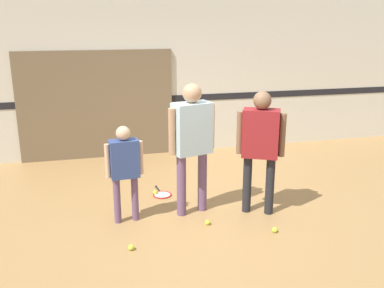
{
  "coord_description": "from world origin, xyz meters",
  "views": [
    {
      "loc": [
        -1.32,
        -4.9,
        2.44
      ],
      "look_at": [
        -0.08,
        0.11,
        0.93
      ],
      "focal_mm": 40.0,
      "sensor_mm": 36.0,
      "label": 1
    }
  ],
  "objects_px": {
    "tennis_ball_stray_left": "(131,247)",
    "racket_spare_on_floor": "(162,194)",
    "tennis_ball_stray_right": "(275,230)",
    "person_instructor": "(192,135)",
    "person_student_left": "(124,164)",
    "tennis_ball_near_instructor": "(208,222)",
    "person_student_right": "(261,140)",
    "tennis_ball_by_spare_racket": "(155,192)"
  },
  "relations": [
    {
      "from": "tennis_ball_stray_left",
      "to": "racket_spare_on_floor",
      "type": "bearing_deg",
      "value": 67.49
    },
    {
      "from": "tennis_ball_stray_right",
      "to": "racket_spare_on_floor",
      "type": "bearing_deg",
      "value": 127.47
    },
    {
      "from": "racket_spare_on_floor",
      "to": "tennis_ball_stray_right",
      "type": "distance_m",
      "value": 1.82
    },
    {
      "from": "person_instructor",
      "to": "tennis_ball_stray_right",
      "type": "xyz_separation_m",
      "value": [
        0.82,
        -0.79,
        -1.02
      ]
    },
    {
      "from": "person_student_left",
      "to": "tennis_ball_near_instructor",
      "type": "height_order",
      "value": "person_student_left"
    },
    {
      "from": "racket_spare_on_floor",
      "to": "tennis_ball_stray_right",
      "type": "bearing_deg",
      "value": -148.51
    },
    {
      "from": "person_student_left",
      "to": "tennis_ball_stray_right",
      "type": "bearing_deg",
      "value": -29.51
    },
    {
      "from": "person_instructor",
      "to": "person_student_left",
      "type": "xyz_separation_m",
      "value": [
        -0.86,
        -0.05,
        -0.29
      ]
    },
    {
      "from": "tennis_ball_stray_left",
      "to": "tennis_ball_stray_right",
      "type": "distance_m",
      "value": 1.7
    },
    {
      "from": "person_student_right",
      "to": "tennis_ball_stray_left",
      "type": "bearing_deg",
      "value": 45.23
    },
    {
      "from": "person_instructor",
      "to": "person_student_right",
      "type": "xyz_separation_m",
      "value": [
        0.83,
        -0.21,
        -0.06
      ]
    },
    {
      "from": "person_student_left",
      "to": "tennis_ball_near_instructor",
      "type": "distance_m",
      "value": 1.25
    },
    {
      "from": "person_student_right",
      "to": "tennis_ball_by_spare_racket",
      "type": "relative_size",
      "value": 24.27
    },
    {
      "from": "tennis_ball_near_instructor",
      "to": "tennis_ball_by_spare_racket",
      "type": "bearing_deg",
      "value": 113.28
    },
    {
      "from": "person_instructor",
      "to": "tennis_ball_by_spare_racket",
      "type": "distance_m",
      "value": 1.29
    },
    {
      "from": "tennis_ball_stray_left",
      "to": "tennis_ball_near_instructor",
      "type": "bearing_deg",
      "value": 21.11
    },
    {
      "from": "person_instructor",
      "to": "person_student_right",
      "type": "distance_m",
      "value": 0.86
    },
    {
      "from": "person_instructor",
      "to": "tennis_ball_stray_left",
      "type": "relative_size",
      "value": 25.71
    },
    {
      "from": "person_student_left",
      "to": "tennis_ball_by_spare_racket",
      "type": "distance_m",
      "value": 1.15
    },
    {
      "from": "person_student_right",
      "to": "person_student_left",
      "type": "bearing_deg",
      "value": 21.51
    },
    {
      "from": "person_student_left",
      "to": "tennis_ball_by_spare_racket",
      "type": "xyz_separation_m",
      "value": [
        0.48,
        0.75,
        -0.73
      ]
    },
    {
      "from": "person_student_right",
      "to": "tennis_ball_by_spare_racket",
      "type": "xyz_separation_m",
      "value": [
        -1.21,
        0.91,
        -0.96
      ]
    },
    {
      "from": "person_instructor",
      "to": "racket_spare_on_floor",
      "type": "height_order",
      "value": "person_instructor"
    },
    {
      "from": "person_student_left",
      "to": "person_student_right",
      "type": "xyz_separation_m",
      "value": [
        1.69,
        -0.16,
        0.23
      ]
    },
    {
      "from": "tennis_ball_near_instructor",
      "to": "tennis_ball_by_spare_racket",
      "type": "distance_m",
      "value": 1.2
    },
    {
      "from": "person_instructor",
      "to": "tennis_ball_near_instructor",
      "type": "xyz_separation_m",
      "value": [
        0.1,
        -0.4,
        -1.02
      ]
    },
    {
      "from": "person_instructor",
      "to": "tennis_ball_near_instructor",
      "type": "height_order",
      "value": "person_instructor"
    },
    {
      "from": "tennis_ball_near_instructor",
      "to": "tennis_ball_by_spare_racket",
      "type": "xyz_separation_m",
      "value": [
        -0.47,
        1.1,
        0.0
      ]
    },
    {
      "from": "person_student_left",
      "to": "racket_spare_on_floor",
      "type": "height_order",
      "value": "person_student_left"
    },
    {
      "from": "person_student_left",
      "to": "racket_spare_on_floor",
      "type": "bearing_deg",
      "value": 45.36
    },
    {
      "from": "person_student_right",
      "to": "tennis_ball_stray_left",
      "type": "distance_m",
      "value": 2.05
    },
    {
      "from": "racket_spare_on_floor",
      "to": "tennis_ball_near_instructor",
      "type": "xyz_separation_m",
      "value": [
        0.38,
        -1.06,
        0.02
      ]
    },
    {
      "from": "person_student_left",
      "to": "tennis_ball_near_instructor",
      "type": "bearing_deg",
      "value": -26.02
    },
    {
      "from": "person_student_left",
      "to": "tennis_ball_near_instructor",
      "type": "xyz_separation_m",
      "value": [
        0.95,
        -0.35,
        -0.73
      ]
    },
    {
      "from": "tennis_ball_by_spare_racket",
      "to": "tennis_ball_stray_right",
      "type": "bearing_deg",
      "value": -51.18
    },
    {
      "from": "person_instructor",
      "to": "racket_spare_on_floor",
      "type": "bearing_deg",
      "value": 98.7
    },
    {
      "from": "tennis_ball_stray_right",
      "to": "person_student_left",
      "type": "bearing_deg",
      "value": 156.35
    },
    {
      "from": "person_student_left",
      "to": "racket_spare_on_floor",
      "type": "distance_m",
      "value": 1.18
    },
    {
      "from": "person_student_right",
      "to": "racket_spare_on_floor",
      "type": "bearing_deg",
      "value": -10.88
    },
    {
      "from": "person_student_left",
      "to": "tennis_ball_by_spare_racket",
      "type": "height_order",
      "value": "person_student_left"
    },
    {
      "from": "person_instructor",
      "to": "tennis_ball_stray_left",
      "type": "xyz_separation_m",
      "value": [
        -0.88,
        -0.78,
        -1.02
      ]
    },
    {
      "from": "tennis_ball_by_spare_racket",
      "to": "person_instructor",
      "type": "bearing_deg",
      "value": -61.62
    }
  ]
}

